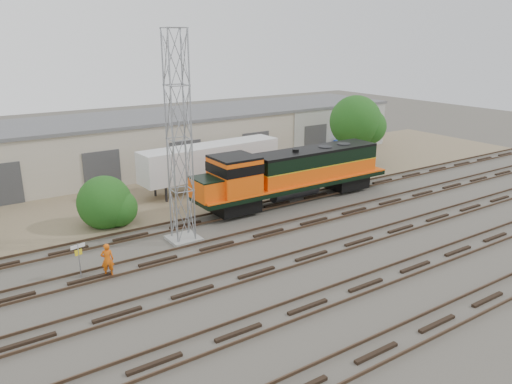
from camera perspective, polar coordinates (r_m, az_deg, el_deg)
ground at (r=32.74m, az=2.95°, el=-5.60°), size 140.00×140.00×0.00m
dirt_strip at (r=44.94m, az=-8.55°, el=0.65°), size 80.00×16.00×0.02m
tracks at (r=30.57m, az=6.34°, el=-7.25°), size 80.00×20.40×0.28m
warehouse at (r=51.46m, az=-12.50°, el=5.59°), size 58.40×10.40×5.30m
locomotive at (r=39.61m, az=4.14°, el=2.16°), size 17.55×3.08×4.22m
signal_tower at (r=31.29m, az=-8.77°, el=5.56°), size 1.96×1.96×13.25m
sign_post at (r=29.04m, az=-19.61°, el=-6.71°), size 0.81×0.21×2.01m
worker at (r=28.99m, az=-16.63°, el=-7.43°), size 0.80×0.63×1.92m
semi_trailer at (r=43.49m, az=-4.82°, el=3.60°), size 12.93×3.27×3.94m
dumpster_blue at (r=58.15m, az=9.87°, el=5.14°), size 1.90×1.83×1.50m
dumpster_red at (r=61.69m, az=11.83°, el=5.67°), size 1.70×1.62×1.40m
tree_mid at (r=36.33m, az=-16.54°, el=-1.32°), size 3.99×3.80×3.80m
tree_east at (r=52.53m, az=11.66°, el=7.76°), size 5.55×5.29×7.14m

